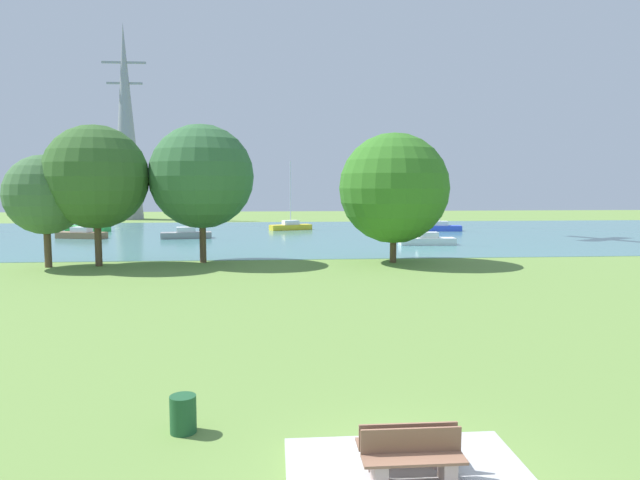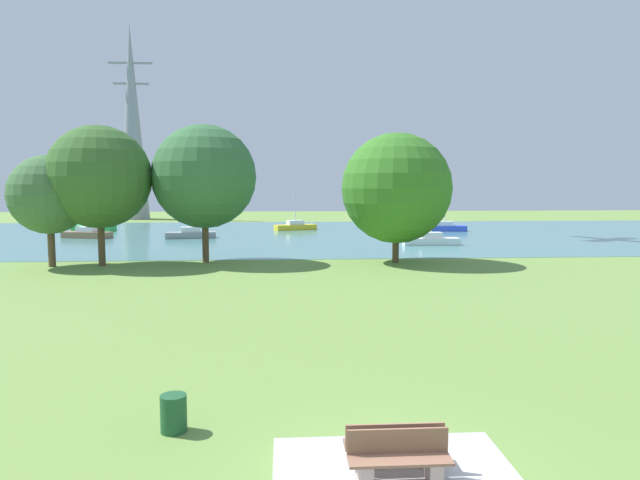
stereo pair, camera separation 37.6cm
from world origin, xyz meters
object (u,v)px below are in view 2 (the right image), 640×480
(sailboat_blue, at_px, (445,227))
(tree_east_far, at_px, (99,177))
(sailboat_white, at_px, (431,240))
(tree_west_far, at_px, (204,177))
(sailboat_yellow, at_px, (295,226))
(sailboat_gray, at_px, (191,234))
(sailboat_green, at_px, (94,227))
(bench_facing_water, at_px, (393,447))
(electricity_pylon, at_px, (132,122))
(bench_facing_inland, at_px, (399,462))
(sailboat_brown, at_px, (87,233))
(tree_east_near, at_px, (49,195))
(litter_bin, at_px, (174,413))
(tree_mid_shore, at_px, (396,188))

(sailboat_blue, xyz_separation_m, tree_east_far, (-29.96, -25.39, 5.27))
(sailboat_white, height_order, tree_west_far, tree_west_far)
(sailboat_yellow, bearing_deg, sailboat_gray, -137.62)
(sailboat_green, bearing_deg, sailboat_white, -26.62)
(bench_facing_water, height_order, sailboat_green, sailboat_green)
(sailboat_yellow, height_order, tree_east_far, tree_east_far)
(tree_east_far, height_order, electricity_pylon, electricity_pylon)
(sailboat_gray, bearing_deg, sailboat_green, 142.48)
(sailboat_gray, xyz_separation_m, sailboat_blue, (27.20, 6.78, -0.02))
(sailboat_white, bearing_deg, sailboat_blue, 69.64)
(sailboat_gray, xyz_separation_m, electricity_pylon, (-13.38, 32.10, 14.02))
(sailboat_blue, distance_m, tree_west_far, 34.15)
(sailboat_yellow, distance_m, sailboat_gray, 14.13)
(bench_facing_inland, relative_size, sailboat_yellow, 0.23)
(sailboat_brown, bearing_deg, tree_east_near, -77.51)
(sailboat_green, distance_m, tree_east_near, 29.40)
(sailboat_white, bearing_deg, bench_facing_water, -105.74)
(litter_bin, distance_m, tree_east_far, 27.87)
(sailboat_blue, bearing_deg, sailboat_brown, -171.01)
(tree_mid_shore, bearing_deg, bench_facing_water, -101.39)
(bench_facing_inland, relative_size, sailboat_blue, 0.33)
(tree_mid_shore, bearing_deg, electricity_pylon, 120.62)
(tree_east_near, xyz_separation_m, tree_east_far, (3.02, 0.34, 1.12))
(sailboat_white, distance_m, tree_mid_shore, 12.85)
(tree_east_near, xyz_separation_m, electricity_pylon, (-7.59, 51.05, 9.89))
(tree_mid_shore, bearing_deg, litter_bin, -111.06)
(litter_bin, height_order, electricity_pylon, electricity_pylon)
(sailboat_gray, height_order, electricity_pylon, electricity_pylon)
(sailboat_gray, bearing_deg, tree_east_near, -106.98)
(tree_west_far, bearing_deg, litter_bin, -83.95)
(bench_facing_water, relative_size, bench_facing_inland, 1.00)
(bench_facing_inland, xyz_separation_m, sailboat_blue, (16.26, 53.65, -0.02))
(bench_facing_inland, xyz_separation_m, sailboat_green, (-23.21, 56.30, -0.00))
(bench_facing_water, height_order, sailboat_gray, sailboat_gray)
(sailboat_yellow, height_order, sailboat_gray, sailboat_yellow)
(bench_facing_water, xyz_separation_m, tree_west_far, (-7.18, 28.86, 5.30))
(sailboat_yellow, distance_m, electricity_pylon, 35.68)
(sailboat_green, distance_m, tree_east_far, 30.07)
(litter_bin, relative_size, sailboat_brown, 0.11)
(litter_bin, bearing_deg, sailboat_brown, 110.38)
(litter_bin, distance_m, sailboat_yellow, 53.98)
(bench_facing_inland, bearing_deg, litter_bin, 149.47)
(sailboat_green, bearing_deg, sailboat_yellow, 0.26)
(sailboat_yellow, distance_m, sailboat_brown, 22.37)
(tree_west_far, bearing_deg, sailboat_gray, 102.13)
(bench_facing_water, height_order, sailboat_brown, sailboat_brown)
(bench_facing_water, bearing_deg, tree_mid_shore, 78.61)
(bench_facing_water, xyz_separation_m, tree_east_near, (-16.73, 27.38, 4.13))
(litter_bin, xyz_separation_m, electricity_pylon, (-19.98, 76.41, 14.08))
(sailboat_white, bearing_deg, tree_east_far, -156.02)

